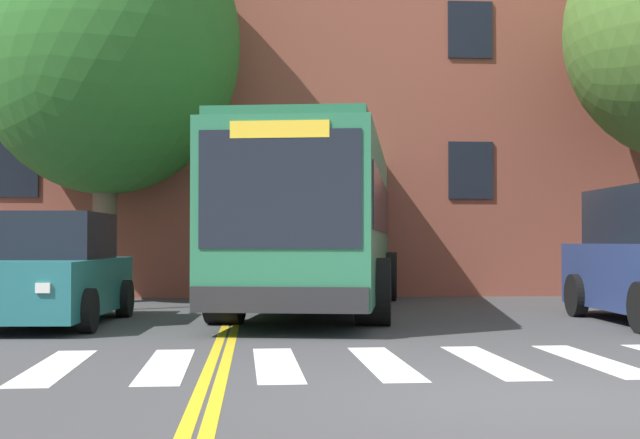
# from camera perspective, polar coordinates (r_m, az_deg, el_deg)

# --- Properties ---
(ground_plane) EXTENTS (120.00, 120.00, 0.00)m
(ground_plane) POSITION_cam_1_polar(r_m,az_deg,el_deg) (7.95, 13.73, -11.12)
(ground_plane) COLOR #424244
(crosswalk) EXTENTS (13.60, 3.07, 0.01)m
(crosswalk) POSITION_cam_1_polar(r_m,az_deg,el_deg) (10.43, 13.95, -8.76)
(crosswalk) COLOR white
(crosswalk) RESTS_ON ground
(lane_line_yellow_inner) EXTENTS (0.12, 36.00, 0.01)m
(lane_line_yellow_inner) POSITION_cam_1_polar(r_m,az_deg,el_deg) (23.88, -5.25, -4.63)
(lane_line_yellow_inner) COLOR gold
(lane_line_yellow_inner) RESTS_ON ground
(lane_line_yellow_outer) EXTENTS (0.12, 36.00, 0.01)m
(lane_line_yellow_outer) POSITION_cam_1_polar(r_m,az_deg,el_deg) (23.88, -4.86, -4.63)
(lane_line_yellow_outer) COLOR gold
(lane_line_yellow_outer) RESTS_ON ground
(city_bus) EXTENTS (4.38, 11.59, 3.28)m
(city_bus) POSITION_cam_1_polar(r_m,az_deg,el_deg) (17.88, 0.01, -0.10)
(city_bus) COLOR #28704C
(city_bus) RESTS_ON ground
(car_teal_near_lane) EXTENTS (2.32, 4.59, 1.82)m
(car_teal_near_lane) POSITION_cam_1_polar(r_m,az_deg,el_deg) (15.13, -16.98, -3.33)
(car_teal_near_lane) COLOR #236B70
(car_teal_near_lane) RESTS_ON ground
(street_tree_curbside_small) EXTENTS (7.65, 7.67, 9.09)m
(street_tree_curbside_small) POSITION_cam_1_polar(r_m,az_deg,el_deg) (20.68, -13.54, 10.85)
(street_tree_curbside_small) COLOR brown
(street_tree_curbside_small) RESTS_ON ground
(building_facade) EXTENTS (40.94, 9.10, 12.34)m
(building_facade) POSITION_cam_1_polar(r_m,az_deg,el_deg) (26.33, -4.58, 9.16)
(building_facade) COLOR brown
(building_facade) RESTS_ON ground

